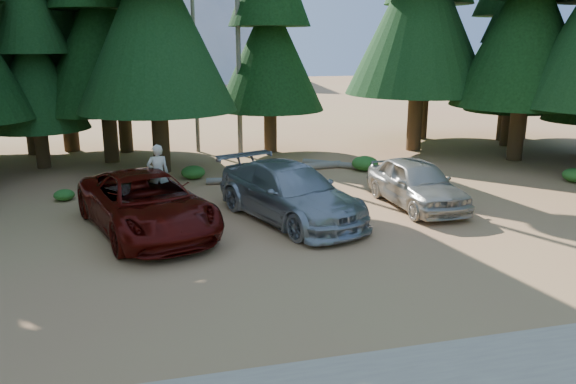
# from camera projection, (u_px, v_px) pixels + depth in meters

# --- Properties ---
(ground) EXTENTS (160.00, 160.00, 0.00)m
(ground) POSITION_uv_depth(u_px,v_px,m) (300.00, 260.00, 14.85)
(ground) COLOR #B7744D
(ground) RESTS_ON ground
(forest_belt_north) EXTENTS (36.00, 7.00, 22.00)m
(forest_belt_north) POSITION_uv_depth(u_px,v_px,m) (224.00, 154.00, 28.91)
(forest_belt_north) COLOR black
(forest_belt_north) RESTS_ON ground
(snag_front) EXTENTS (0.24, 0.24, 12.00)m
(snag_front) POSITION_uv_depth(u_px,v_px,m) (238.00, 33.00, 27.08)
(snag_front) COLOR gray
(snag_front) RESTS_ON ground
(snag_back) EXTENTS (0.20, 0.20, 10.00)m
(snag_back) POSITION_uv_depth(u_px,v_px,m) (194.00, 54.00, 28.27)
(snag_back) COLOR gray
(snag_back) RESTS_ON ground
(red_pickup) EXTENTS (4.69, 6.95, 1.77)m
(red_pickup) POSITION_uv_depth(u_px,v_px,m) (146.00, 203.00, 16.87)
(red_pickup) COLOR #510B06
(red_pickup) RESTS_ON ground
(silver_minivan_center) EXTENTS (4.50, 6.65, 1.79)m
(silver_minivan_center) POSITION_uv_depth(u_px,v_px,m) (290.00, 193.00, 18.03)
(silver_minivan_center) COLOR #9C9FA3
(silver_minivan_center) RESTS_ON ground
(silver_minivan_right) EXTENTS (2.11, 4.94, 1.66)m
(silver_minivan_right) POSITION_uv_depth(u_px,v_px,m) (416.00, 183.00, 19.53)
(silver_minivan_right) COLOR #B1AC9E
(silver_minivan_right) RESTS_ON ground
(frisbee_player) EXTENTS (0.72, 0.49, 1.89)m
(frisbee_player) POSITION_uv_depth(u_px,v_px,m) (158.00, 174.00, 17.86)
(frisbee_player) COLOR beige
(frisbee_player) RESTS_ON ground
(log_left) EXTENTS (3.77, 0.59, 0.27)m
(log_left) POSITION_uv_depth(u_px,v_px,m) (253.00, 180.00, 22.93)
(log_left) COLOR gray
(log_left) RESTS_ON ground
(log_mid) EXTENTS (2.88, 2.31, 0.28)m
(log_mid) POSITION_uv_depth(u_px,v_px,m) (338.00, 165.00, 25.75)
(log_mid) COLOR gray
(log_mid) RESTS_ON ground
(log_right) EXTENTS (4.98, 0.91, 0.32)m
(log_right) POSITION_uv_depth(u_px,v_px,m) (289.00, 168.00, 24.93)
(log_right) COLOR gray
(log_right) RESTS_ON ground
(shrub_far_left) EXTENTS (0.98, 0.98, 0.54)m
(shrub_far_left) POSITION_uv_depth(u_px,v_px,m) (137.00, 188.00, 21.12)
(shrub_far_left) COLOR #30661E
(shrub_far_left) RESTS_ON ground
(shrub_left) EXTENTS (0.73, 0.73, 0.40)m
(shrub_left) POSITION_uv_depth(u_px,v_px,m) (64.00, 195.00, 20.38)
(shrub_left) COLOR #30661E
(shrub_left) RESTS_ON ground
(shrub_center_left) EXTENTS (0.98, 0.98, 0.54)m
(shrub_center_left) POSITION_uv_depth(u_px,v_px,m) (288.00, 184.00, 21.62)
(shrub_center_left) COLOR #30661E
(shrub_center_left) RESTS_ON ground
(shrub_center_right) EXTENTS (1.00, 1.00, 0.55)m
(shrub_center_right) POSITION_uv_depth(u_px,v_px,m) (193.00, 172.00, 23.60)
(shrub_center_right) COLOR #30661E
(shrub_center_right) RESTS_ON ground
(shrub_right) EXTENTS (1.18, 1.18, 0.65)m
(shrub_right) POSITION_uv_depth(u_px,v_px,m) (365.00, 163.00, 25.13)
(shrub_right) COLOR #30661E
(shrub_right) RESTS_ON ground
(shrub_far_right) EXTENTS (1.12, 1.12, 0.62)m
(shrub_far_right) POSITION_uv_depth(u_px,v_px,m) (410.00, 169.00, 24.01)
(shrub_far_right) COLOR #30661E
(shrub_far_right) RESTS_ON ground
(shrub_edge_east) EXTENTS (1.03, 1.03, 0.57)m
(shrub_edge_east) POSITION_uv_depth(u_px,v_px,m) (576.00, 175.00, 23.04)
(shrub_edge_east) COLOR #30661E
(shrub_edge_east) RESTS_ON ground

